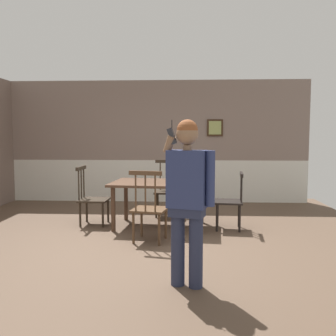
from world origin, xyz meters
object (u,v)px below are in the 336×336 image
chair_at_table_head (92,197)px  chair_opposite_corner (167,190)px  person_figure (188,192)px  chair_near_window (149,208)px  dining_table (160,187)px  chair_by_doorway (231,201)px

chair_at_table_head → chair_opposite_corner: 1.47m
person_figure → chair_near_window: bearing=-54.1°
chair_near_window → chair_opposite_corner: chair_opposite_corner is taller
dining_table → chair_opposite_corner: 0.91m
chair_by_doorway → chair_at_table_head: 2.33m
dining_table → chair_opposite_corner: size_ratio=1.56×
chair_by_doorway → chair_at_table_head: bearing=91.0°
chair_by_doorway → person_figure: person_figure is taller
dining_table → person_figure: person_figure is taller
dining_table → chair_by_doorway: (1.16, -0.11, -0.20)m
dining_table → person_figure: size_ratio=0.98×
chair_at_table_head → dining_table: bearing=86.0°
chair_by_doorway → person_figure: size_ratio=0.55×
chair_opposite_corner → chair_at_table_head: bearing=32.1°
dining_table → chair_opposite_corner: (0.08, 0.89, -0.17)m
chair_at_table_head → person_figure: person_figure is taller
chair_near_window → person_figure: (0.54, -1.54, 0.47)m
dining_table → chair_opposite_corner: chair_opposite_corner is taller
chair_near_window → person_figure: person_figure is taller
dining_table → person_figure: bearing=-79.3°
dining_table → chair_at_table_head: chair_at_table_head is taller
dining_table → chair_at_table_head: bearing=175.0°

